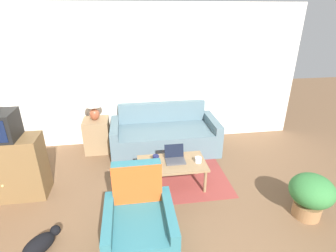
{
  "coord_description": "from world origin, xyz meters",
  "views": [
    {
      "loc": [
        -0.27,
        -1.31,
        2.45
      ],
      "look_at": [
        0.31,
        2.51,
        0.75
      ],
      "focal_mm": 28.0,
      "sensor_mm": 36.0,
      "label": 1
    }
  ],
  "objects": [
    {
      "name": "side_table",
      "position": [
        -0.92,
        3.26,
        0.31
      ],
      "size": [
        0.45,
        0.45,
        0.63
      ],
      "color": "#937551",
      "rests_on": "ground_plane"
    },
    {
      "name": "cup_yellow",
      "position": [
        0.05,
        2.02,
        0.45
      ],
      "size": [
        0.09,
        0.09,
        0.11
      ],
      "color": "#191E4C",
      "rests_on": "coffee_table"
    },
    {
      "name": "wall_back",
      "position": [
        -0.0,
        3.59,
        1.31
      ],
      "size": [
        6.14,
        0.06,
        2.6
      ],
      "color": "white",
      "rests_on": "ground_plane"
    },
    {
      "name": "laptop",
      "position": [
        0.34,
        2.02,
        0.45
      ],
      "size": [
        0.29,
        0.26,
        0.22
      ],
      "color": "#47474C",
      "rests_on": "coffee_table"
    },
    {
      "name": "cat_black",
      "position": [
        -1.35,
        0.99,
        0.1
      ],
      "size": [
        0.48,
        0.52,
        0.2
      ],
      "rotation": [
        0.0,
        0.0,
        0.83
      ],
      "color": "black",
      "rests_on": "ground_plane"
    },
    {
      "name": "potted_plant",
      "position": [
        1.91,
        1.06,
        0.35
      ],
      "size": [
        0.54,
        0.54,
        0.6
      ],
      "color": "#996B42",
      "rests_on": "ground_plane"
    },
    {
      "name": "snack_bowl",
      "position": [
        -0.02,
        1.81,
        0.43
      ],
      "size": [
        0.19,
        0.19,
        0.06
      ],
      "color": "white",
      "rests_on": "coffee_table"
    },
    {
      "name": "coffee_table",
      "position": [
        0.28,
        1.96,
        0.36
      ],
      "size": [
        1.0,
        0.58,
        0.4
      ],
      "color": "#8E704C",
      "rests_on": "ground_plane"
    },
    {
      "name": "cup_navy",
      "position": [
        0.67,
        1.91,
        0.44
      ],
      "size": [
        0.1,
        0.1,
        0.08
      ],
      "color": "white",
      "rests_on": "coffee_table"
    },
    {
      "name": "tv_dresser",
      "position": [
        -2.02,
        2.06,
        0.46
      ],
      "size": [
        1.0,
        0.44,
        0.91
      ],
      "color": "brown",
      "rests_on": "ground_plane"
    },
    {
      "name": "table_lamp",
      "position": [
        -0.92,
        3.26,
        0.96
      ],
      "size": [
        0.33,
        0.33,
        0.52
      ],
      "color": "brown",
      "rests_on": "side_table"
    },
    {
      "name": "rug",
      "position": [
        0.28,
        2.51,
        0.0
      ],
      "size": [
        1.8,
        1.99,
        0.01
      ],
      "color": "brown",
      "rests_on": "ground_plane"
    },
    {
      "name": "armchair",
      "position": [
        -0.25,
        0.9,
        0.27
      ],
      "size": [
        0.74,
        0.77,
        0.94
      ],
      "color": "#2D6B75",
      "rests_on": "ground_plane"
    },
    {
      "name": "couch",
      "position": [
        0.33,
        3.12,
        0.27
      ],
      "size": [
        1.96,
        0.91,
        0.83
      ],
      "color": "slate",
      "rests_on": "ground_plane"
    }
  ]
}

